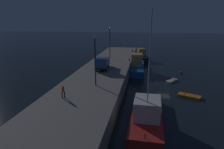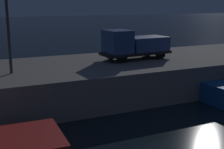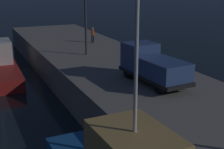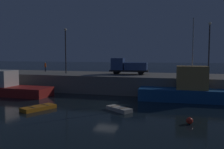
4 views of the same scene
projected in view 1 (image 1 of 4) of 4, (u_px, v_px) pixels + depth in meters
The scene contains 14 objects.
ground_plane at pixel (164, 84), 39.56m from camera, with size 320.00×320.00×0.00m, color black.
pier_quay at pixel (104, 75), 41.18m from camera, with size 64.84×9.88×2.66m.
fishing_trawler_red at pixel (147, 114), 24.51m from camera, with size 12.76×4.10×13.63m.
fishing_boat_blue at pixel (137, 66), 49.00m from camera, with size 13.09×3.94×10.26m.
fishing_boat_white at pixel (141, 56), 62.83m from camera, with size 10.33×5.25×9.63m.
dinghy_orange_near at pixel (189, 96), 32.91m from camera, with size 2.83×3.87×0.43m.
rowboat_white_mid at pixel (172, 81), 41.07m from camera, with size 3.08×2.65×0.43m.
mooring_buoy_near at pixel (181, 73), 47.06m from camera, with size 0.56×0.56×0.56m, color red.
lamp_post_west at pixel (95, 57), 29.40m from camera, with size 0.44×0.44×7.53m.
lamp_post_east at pixel (110, 40), 51.06m from camera, with size 0.44×0.44×7.96m.
utility_truck at pixel (102, 63), 40.28m from camera, with size 6.23×2.68×2.59m.
dockworker at pixel (63, 91), 25.40m from camera, with size 0.45×0.45×1.75m.
bollard_west at pixel (133, 51), 62.38m from camera, with size 0.28×0.28×0.54m, color black.
bollard_central at pixel (129, 60), 48.22m from camera, with size 0.28×0.28×0.55m, color black.
Camera 1 is at (-38.81, 3.92, 12.46)m, focal length 31.95 mm.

